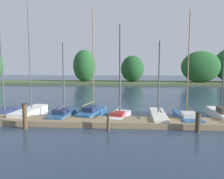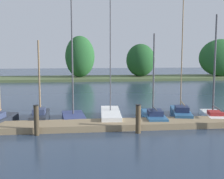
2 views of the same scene
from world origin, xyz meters
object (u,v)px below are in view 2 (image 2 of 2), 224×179
(sailboat_4, at_px, (110,114))
(sailboat_5, at_px, (153,115))
(sailboat_2, at_px, (40,115))
(sailboat_6, at_px, (181,112))
(sailboat_7, at_px, (213,113))
(mooring_piling_1, at_px, (36,120))
(mooring_piling_2, at_px, (138,119))
(sailboat_3, at_px, (73,113))

(sailboat_4, bearing_deg, sailboat_5, -96.85)
(sailboat_2, bearing_deg, sailboat_6, -91.67)
(sailboat_7, bearing_deg, mooring_piling_1, 115.48)
(sailboat_5, xyz_separation_m, sailboat_6, (2.02, 0.70, 0.02))
(sailboat_6, height_order, mooring_piling_2, sailboat_6)
(sailboat_3, distance_m, sailboat_5, 5.09)
(sailboat_2, relative_size, sailboat_4, 0.59)
(sailboat_2, xyz_separation_m, mooring_piling_2, (5.54, -3.63, 0.40))
(sailboat_6, height_order, sailboat_7, sailboat_6)
(sailboat_4, bearing_deg, sailboat_2, 89.61)
(sailboat_3, height_order, sailboat_7, sailboat_3)
(sailboat_2, relative_size, mooring_piling_1, 3.16)
(sailboat_3, bearing_deg, mooring_piling_1, 146.60)
(sailboat_7, distance_m, mooring_piling_1, 11.20)
(sailboat_7, bearing_deg, sailboat_2, 97.70)
(sailboat_5, bearing_deg, sailboat_6, -66.46)
(sailboat_4, height_order, sailboat_7, sailboat_4)
(sailboat_3, relative_size, mooring_piling_1, 5.24)
(sailboat_5, height_order, sailboat_6, sailboat_6)
(mooring_piling_1, relative_size, mooring_piling_2, 1.03)
(sailboat_2, distance_m, sailboat_6, 9.11)
(sailboat_5, relative_size, sailboat_7, 0.82)
(sailboat_3, bearing_deg, sailboat_4, -104.62)
(sailboat_7, bearing_deg, sailboat_5, 103.53)
(sailboat_7, xyz_separation_m, mooring_piling_2, (-5.57, -2.91, 0.39))
(sailboat_5, distance_m, mooring_piling_1, 7.32)
(sailboat_7, bearing_deg, sailboat_6, 86.09)
(sailboat_6, xyz_separation_m, mooring_piling_1, (-8.85, -3.26, 0.44))
(sailboat_4, distance_m, mooring_piling_1, 5.21)
(sailboat_5, height_order, mooring_piling_2, sailboat_5)
(sailboat_2, xyz_separation_m, sailboat_4, (4.43, -0.35, -0.02))
(sailboat_3, relative_size, sailboat_6, 1.05)
(sailboat_4, xyz_separation_m, sailboat_6, (4.68, 0.18, 0.01))
(mooring_piling_1, bearing_deg, sailboat_2, 94.16)
(sailboat_4, bearing_deg, mooring_piling_1, 130.64)
(mooring_piling_1, bearing_deg, sailboat_5, 20.59)
(sailboat_2, bearing_deg, mooring_piling_2, -123.81)
(sailboat_6, bearing_deg, sailboat_4, 105.00)
(sailboat_2, xyz_separation_m, sailboat_7, (11.11, -0.73, 0.01))
(sailboat_4, relative_size, sailboat_5, 1.58)
(sailboat_6, bearing_deg, sailboat_7, -92.51)
(sailboat_4, distance_m, sailboat_5, 2.71)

